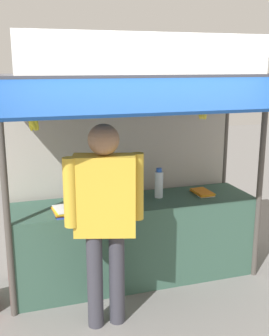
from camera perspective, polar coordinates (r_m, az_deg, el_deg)
The scene contains 12 objects.
ground_plane at distance 4.67m, azimuth -0.00°, elevation -14.63°, with size 20.00×20.00×0.00m, color slate.
stall_counter at distance 4.48m, azimuth -0.00°, elevation -9.76°, with size 2.52×0.66×0.86m, color #385B4C.
stall_structure at distance 4.24m, azimuth -0.30°, elevation 4.07°, with size 2.72×1.48×2.49m.
water_bottle_back_right at distance 4.41m, azimuth 3.33°, elevation -2.16°, with size 0.09×0.09×0.32m.
water_bottle_center at distance 4.36m, azimuth -4.93°, elevation -2.79°, with size 0.07×0.07×0.25m.
water_bottle_right at distance 4.25m, azimuth -7.48°, elevation -3.43°, with size 0.06×0.06×0.23m.
magazine_stack_left at distance 4.61m, azimuth 9.22°, elevation -3.28°, with size 0.19×0.29×0.04m.
magazine_stack_mid_right at distance 4.01m, azimuth -9.32°, elevation -5.78°, with size 0.25×0.29×0.06m.
banana_bunch_leftmost at distance 3.93m, azimuth 9.28°, elevation 7.53°, with size 0.10×0.10×0.28m.
banana_bunch_rightmost at distance 4.04m, azimuth 12.43°, elevation 8.30°, with size 0.09×0.09×0.22m.
banana_bunch_inner_right at distance 3.52m, azimuth -13.56°, elevation 6.21°, with size 0.11×0.11×0.31m.
vendor_person at distance 3.49m, azimuth -4.06°, elevation -5.55°, with size 0.67×0.35×1.78m.
Camera 1 is at (-1.25, -3.91, 2.22)m, focal length 44.85 mm.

